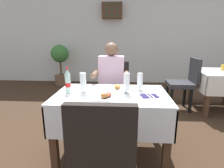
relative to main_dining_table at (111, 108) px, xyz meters
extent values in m
plane|color=#382619|center=(-0.05, -0.17, -0.57)|extent=(11.00, 11.00, 0.00)
cube|color=silver|center=(-0.05, 3.64, 1.00)|extent=(11.00, 0.12, 3.13)
cube|color=white|center=(0.00, 0.00, 0.16)|extent=(1.21, 0.78, 0.02)
cube|color=white|center=(0.00, -0.38, -0.01)|extent=(1.21, 0.02, 0.32)
cube|color=white|center=(0.00, 0.38, -0.01)|extent=(1.21, 0.02, 0.32)
cube|color=white|center=(-0.60, 0.00, -0.01)|extent=(0.02, 0.78, 0.32)
cube|color=white|center=(0.60, 0.00, -0.01)|extent=(0.02, 0.78, 0.32)
cube|color=#472D1E|center=(-0.55, -0.33, -0.21)|extent=(0.07, 0.07, 0.72)
cube|color=#472D1E|center=(0.55, -0.33, -0.21)|extent=(0.07, 0.07, 0.72)
cube|color=#472D1E|center=(-0.55, 0.33, -0.21)|extent=(0.07, 0.07, 0.72)
cube|color=#472D1E|center=(0.55, 0.33, -0.21)|extent=(0.07, 0.07, 0.72)
cube|color=black|center=(0.00, 0.69, -0.08)|extent=(0.44, 0.44, 0.08)
cube|color=black|center=(0.00, 0.94, 0.18)|extent=(0.42, 0.06, 0.44)
cube|color=black|center=(-0.17, 0.52, -0.34)|extent=(0.04, 0.04, 0.45)
cube|color=black|center=(0.17, 0.52, -0.34)|extent=(0.04, 0.04, 0.45)
cube|color=black|center=(-0.17, 0.86, -0.34)|extent=(0.04, 0.04, 0.45)
cube|color=black|center=(0.17, 0.86, -0.34)|extent=(0.04, 0.04, 0.45)
cube|color=black|center=(0.00, -0.69, -0.08)|extent=(0.44, 0.44, 0.08)
cube|color=black|center=(0.00, -0.94, 0.18)|extent=(0.42, 0.06, 0.44)
cube|color=black|center=(0.17, -0.52, -0.34)|extent=(0.04, 0.04, 0.45)
cube|color=black|center=(-0.17, -0.52, -0.34)|extent=(0.04, 0.04, 0.45)
cylinder|color=#282D42|center=(-0.13, 0.49, -0.34)|extent=(0.10, 0.10, 0.45)
cylinder|color=#282D42|center=(0.03, 0.49, -0.34)|extent=(0.10, 0.10, 0.45)
cube|color=#282D42|center=(-0.05, 0.65, -0.06)|extent=(0.34, 0.36, 0.12)
cube|color=silver|center=(-0.05, 0.73, 0.25)|extent=(0.36, 0.20, 0.50)
sphere|color=brown|center=(-0.05, 0.73, 0.60)|extent=(0.19, 0.19, 0.19)
cylinder|color=brown|center=(-0.26, 0.50, 0.28)|extent=(0.07, 0.26, 0.07)
cylinder|color=brown|center=(0.17, 0.50, 0.28)|extent=(0.07, 0.26, 0.07)
cube|color=white|center=(-0.06, -0.16, 0.18)|extent=(0.22, 0.22, 0.01)
ellipsoid|color=#4C8E38|center=(-0.03, -0.14, 0.20)|extent=(0.09, 0.09, 0.03)
ellipsoid|color=#99602D|center=(-0.06, -0.19, 0.21)|extent=(0.11, 0.11, 0.05)
ellipsoid|color=#C14C33|center=(-0.02, -0.14, 0.20)|extent=(0.09, 0.11, 0.04)
cube|color=white|center=(0.05, 0.14, 0.18)|extent=(0.23, 0.23, 0.01)
ellipsoid|color=gold|center=(0.06, 0.17, 0.21)|extent=(0.10, 0.09, 0.04)
ellipsoid|color=#B77A38|center=(0.06, 0.13, 0.21)|extent=(0.08, 0.08, 0.04)
cylinder|color=white|center=(0.16, 0.01, 0.18)|extent=(0.07, 0.07, 0.01)
cylinder|color=white|center=(0.16, 0.01, 0.19)|extent=(0.02, 0.02, 0.03)
cylinder|color=white|center=(0.16, 0.01, 0.30)|extent=(0.07, 0.07, 0.19)
cylinder|color=#C68928|center=(0.16, 0.01, 0.27)|extent=(0.06, 0.06, 0.12)
cylinder|color=white|center=(0.32, 0.15, 0.18)|extent=(0.07, 0.07, 0.01)
cylinder|color=white|center=(0.32, 0.15, 0.19)|extent=(0.02, 0.02, 0.03)
cylinder|color=white|center=(0.32, 0.15, 0.29)|extent=(0.06, 0.06, 0.16)
cylinder|color=black|center=(0.32, 0.15, 0.26)|extent=(0.06, 0.06, 0.10)
cylinder|color=white|center=(-0.31, 0.01, 0.18)|extent=(0.07, 0.07, 0.01)
cylinder|color=white|center=(-0.31, 0.01, 0.19)|extent=(0.02, 0.02, 0.03)
cylinder|color=white|center=(-0.31, 0.01, 0.30)|extent=(0.07, 0.07, 0.19)
cylinder|color=gold|center=(-0.31, 0.01, 0.29)|extent=(0.06, 0.06, 0.16)
cylinder|color=silver|center=(-0.47, -0.02, 0.28)|extent=(0.06, 0.06, 0.21)
cylinder|color=red|center=(-0.47, -0.02, 0.27)|extent=(0.06, 0.06, 0.05)
cone|color=silver|center=(-0.47, -0.02, 0.41)|extent=(0.05, 0.05, 0.06)
cylinder|color=red|center=(-0.47, -0.02, 0.44)|extent=(0.03, 0.03, 0.02)
cube|color=#231E4C|center=(0.40, -0.07, 0.18)|extent=(0.20, 0.17, 0.01)
cube|color=silver|center=(0.38, -0.08, 0.18)|extent=(0.06, 0.19, 0.01)
cube|color=silver|center=(0.41, -0.07, 0.18)|extent=(0.06, 0.19, 0.01)
cube|color=white|center=(1.89, 1.46, 0.16)|extent=(0.83, 0.85, 0.02)
cube|color=white|center=(1.89, 1.87, -0.01)|extent=(0.83, 0.02, 0.32)
cube|color=white|center=(1.48, 1.46, -0.01)|extent=(0.02, 0.85, 0.32)
cube|color=#472D1E|center=(1.53, 1.09, -0.21)|extent=(0.07, 0.07, 0.72)
cube|color=#472D1E|center=(1.53, 1.82, -0.21)|extent=(0.07, 0.07, 0.72)
cube|color=#2D2D33|center=(1.17, 1.46, -0.08)|extent=(0.44, 0.44, 0.08)
cube|color=#2D2D33|center=(1.42, 1.46, 0.18)|extent=(0.06, 0.42, 0.44)
cube|color=black|center=(1.00, 1.63, -0.34)|extent=(0.04, 0.04, 0.45)
cube|color=black|center=(1.00, 1.29, -0.34)|extent=(0.04, 0.04, 0.45)
cube|color=black|center=(1.34, 1.63, -0.34)|extent=(0.04, 0.04, 0.45)
cube|color=black|center=(1.34, 1.29, -0.34)|extent=(0.04, 0.04, 0.45)
cylinder|color=gold|center=(1.96, 1.56, 0.23)|extent=(0.06, 0.06, 0.11)
cylinder|color=brown|center=(-1.67, 3.18, -0.43)|extent=(0.37, 0.37, 0.28)
cylinder|color=brown|center=(-1.67, 3.18, -0.08)|extent=(0.05, 0.05, 0.41)
sphere|color=#387533|center=(-1.67, 3.18, 0.33)|extent=(0.49, 0.49, 0.49)
cube|color=#472D1E|center=(-0.21, 3.48, 1.49)|extent=(0.56, 0.20, 0.42)
cylinder|color=#193D1E|center=(-0.36, 3.44, 1.35)|extent=(0.06, 0.14, 0.06)
cylinder|color=#193D1E|center=(-0.21, 3.44, 1.35)|extent=(0.06, 0.14, 0.06)
cylinder|color=#193D1E|center=(-0.06, 3.44, 1.35)|extent=(0.06, 0.14, 0.06)
cylinder|color=#193D1E|center=(-0.36, 3.44, 1.49)|extent=(0.06, 0.14, 0.06)
cylinder|color=#193D1E|center=(-0.21, 3.44, 1.49)|extent=(0.06, 0.14, 0.06)
cylinder|color=#193D1E|center=(-0.06, 3.44, 1.49)|extent=(0.06, 0.14, 0.06)
cylinder|color=#193D1E|center=(-0.36, 3.44, 1.63)|extent=(0.06, 0.14, 0.06)
cylinder|color=#193D1E|center=(-0.21, 3.44, 1.63)|extent=(0.06, 0.14, 0.06)
cylinder|color=#193D1E|center=(-0.06, 3.44, 1.63)|extent=(0.06, 0.14, 0.06)
camera|label=1|loc=(0.13, -1.87, 0.76)|focal=29.04mm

